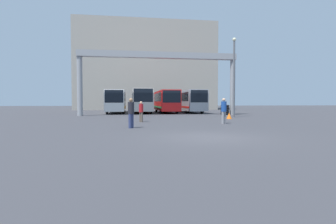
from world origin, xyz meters
TOP-DOWN VIEW (x-y plane):
  - ground_plane at (0.00, 0.00)m, footprint 200.00×200.00m
  - building_backdrop at (0.00, 45.63)m, footprint 28.17×12.00m
  - overhead_gantry at (0.00, 19.31)m, footprint 18.43×0.80m
  - bus_slot_0 at (-5.29, 26.85)m, footprint 2.44×11.28m
  - bus_slot_1 at (-1.76, 27.00)m, footprint 2.60×11.58m
  - bus_slot_2 at (1.76, 26.64)m, footprint 2.51×10.86m
  - bus_slot_3 at (5.29, 26.75)m, footprint 2.46×11.08m
  - pedestrian_near_center at (3.19, 6.79)m, footprint 0.38×0.38m
  - pedestrian_near_right at (-2.55, 9.21)m, footprint 0.33×0.33m
  - pedestrian_mid_left at (-3.33, 4.57)m, footprint 0.37×0.37m
  - traffic_cone at (5.58, 11.86)m, footprint 0.48×0.48m
  - tire_stack at (7.95, 19.27)m, footprint 1.04×1.04m
  - lamp_post at (7.01, 14.31)m, footprint 0.36×0.36m

SIDE VIEW (x-z plane):
  - ground_plane at x=0.00m, z-range 0.00..0.00m
  - traffic_cone at x=5.58m, z-range 0.00..0.57m
  - tire_stack at x=7.95m, z-range 0.00..1.20m
  - pedestrian_near_right at x=-2.55m, z-range 0.05..1.64m
  - pedestrian_mid_left at x=-3.33m, z-range 0.05..1.82m
  - pedestrian_near_center at x=3.19m, z-range 0.06..1.87m
  - bus_slot_0 at x=-5.29m, z-range 0.24..3.34m
  - bus_slot_2 at x=1.76m, z-range 0.24..3.35m
  - bus_slot_3 at x=5.29m, z-range 0.24..3.41m
  - bus_slot_1 at x=-1.76m, z-range 0.25..3.54m
  - lamp_post at x=7.01m, z-range 0.36..8.36m
  - overhead_gantry at x=0.00m, z-range 2.15..9.47m
  - building_backdrop at x=0.00m, z-range 0.00..17.68m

